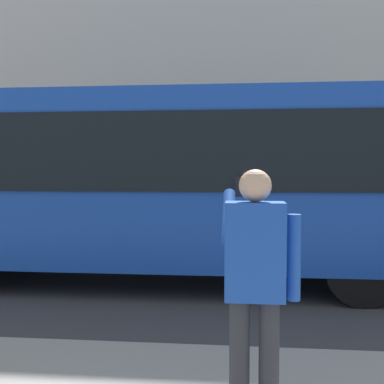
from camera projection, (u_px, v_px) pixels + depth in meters
name	position (u px, v px, depth m)	size (l,w,h in m)	color
ground_plane	(249.00, 278.00, 7.99)	(60.00, 60.00, 0.00)	#38383A
building_facade_far	(246.00, 36.00, 14.47)	(28.00, 1.55, 12.00)	beige
red_bus	(156.00, 180.00, 7.68)	(9.05, 2.54, 3.08)	#1947AD
pedestrian_photographer	(255.00, 274.00, 3.18)	(0.53, 0.52, 1.70)	#2D2D33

